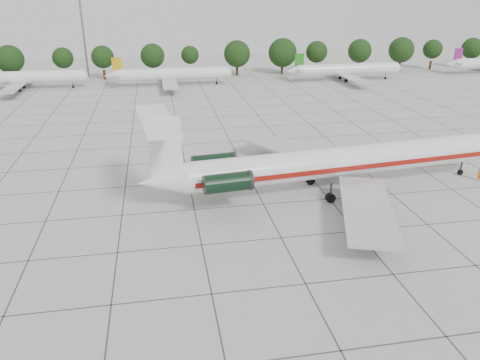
{
  "coord_description": "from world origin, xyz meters",
  "views": [
    {
      "loc": [
        -11.35,
        -47.69,
        23.24
      ],
      "look_at": [
        -2.88,
        -0.63,
        3.5
      ],
      "focal_mm": 35.0,
      "sensor_mm": 36.0,
      "label": 1
    }
  ],
  "objects": [
    {
      "name": "bg_airliner_c",
      "position": [
        -7.2,
        72.71,
        2.91
      ],
      "size": [
        28.24,
        27.2,
        7.4
      ],
      "color": "silver",
      "rests_on": "ground"
    },
    {
      "name": "apron_joints",
      "position": [
        0.0,
        15.0,
        0.01
      ],
      "size": [
        170.0,
        170.0,
        0.02
      ],
      "primitive_type": "cube",
      "color": "#383838",
      "rests_on": "ground"
    },
    {
      "name": "floodlight_mast",
      "position": [
        -30.0,
        92.0,
        14.28
      ],
      "size": [
        1.6,
        1.6,
        25.45
      ],
      "color": "slate",
      "rests_on": "ground"
    },
    {
      "name": "ground_crew",
      "position": [
        29.1,
        2.07,
        1.0
      ],
      "size": [
        0.84,
        0.69,
        1.99
      ],
      "primitive_type": "imported",
      "rotation": [
        0.0,
        0.0,
        3.48
      ],
      "color": "#E55E0D",
      "rests_on": "ground"
    },
    {
      "name": "bg_airliner_b",
      "position": [
        -43.06,
        74.39,
        2.91
      ],
      "size": [
        28.24,
        27.2,
        7.4
      ],
      "color": "silver",
      "rests_on": "ground"
    },
    {
      "name": "ground",
      "position": [
        0.0,
        0.0,
        0.0
      ],
      "size": [
        260.0,
        260.0,
        0.0
      ],
      "primitive_type": "plane",
      "color": "#B0B0A9",
      "rests_on": "ground"
    },
    {
      "name": "main_airliner",
      "position": [
        8.17,
        2.07,
        3.82
      ],
      "size": [
        46.1,
        36.09,
        10.83
      ],
      "rotation": [
        0.0,
        0.0,
        0.11
      ],
      "color": "silver",
      "rests_on": "ground"
    },
    {
      "name": "bg_airliner_d",
      "position": [
        39.11,
        71.83,
        2.91
      ],
      "size": [
        28.24,
        27.2,
        7.4
      ],
      "color": "silver",
      "rests_on": "ground"
    },
    {
      "name": "tree_line",
      "position": [
        -11.68,
        85.0,
        5.98
      ],
      "size": [
        249.86,
        8.44,
        10.22
      ],
      "color": "#332114",
      "rests_on": "ground"
    }
  ]
}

